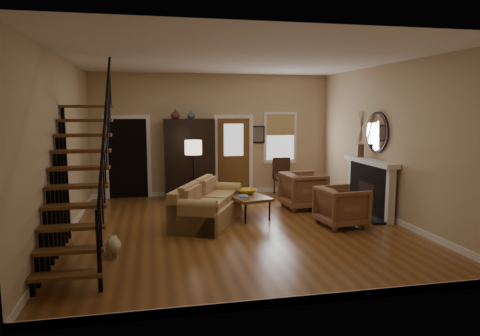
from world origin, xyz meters
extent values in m
plane|color=brown|center=(0.00, 0.00, 0.00)|extent=(7.00, 7.00, 0.00)
plane|color=white|center=(0.00, 0.00, 3.30)|extent=(7.00, 7.00, 0.00)
cube|color=tan|center=(0.00, 3.50, 1.65)|extent=(6.50, 0.04, 3.30)
cube|color=tan|center=(-3.25, 0.00, 1.65)|extent=(0.04, 7.00, 3.30)
cube|color=tan|center=(3.25, 0.00, 1.65)|extent=(0.04, 7.00, 3.30)
cube|color=black|center=(-2.30, 3.65, 1.05)|extent=(1.00, 0.36, 2.10)
cube|color=brown|center=(0.55, 3.48, 1.05)|extent=(0.90, 0.06, 2.10)
cube|color=silver|center=(1.90, 3.47, 1.55)|extent=(0.96, 0.06, 1.46)
cube|color=black|center=(3.13, 0.50, 0.57)|extent=(0.24, 1.60, 1.15)
cube|color=white|center=(3.07, 0.50, 1.20)|extent=(0.30, 1.95, 0.10)
cylinder|color=silver|center=(3.20, 0.50, 1.85)|extent=(0.05, 0.90, 0.90)
imported|color=#4C2619|center=(-1.05, 3.05, 2.22)|extent=(0.24, 0.24, 0.25)
imported|color=#334C60|center=(-0.65, 3.05, 2.21)|extent=(0.20, 0.20, 0.21)
imported|color=gold|center=(0.38, 1.02, 0.53)|extent=(0.43, 0.43, 0.10)
imported|color=brown|center=(2.06, -0.28, 0.40)|extent=(0.98, 0.96, 0.81)
imported|color=brown|center=(1.84, 1.35, 0.43)|extent=(1.00, 0.98, 0.87)
camera|label=1|loc=(-1.67, -8.14, 2.35)|focal=32.00mm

